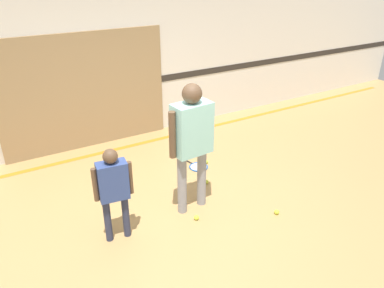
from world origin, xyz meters
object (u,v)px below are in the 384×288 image
person_instructor (192,135)px  tennis_ball_stray_right (206,182)px  tennis_ball_stray_left (277,212)px  person_student_left (113,185)px  tennis_ball_near_instructor (196,218)px  racket_spare_on_floor (198,166)px  tennis_ball_by_spare_racket (206,162)px

person_instructor → tennis_ball_stray_right: bearing=34.6°
tennis_ball_stray_left → tennis_ball_stray_right: bearing=109.5°
person_instructor → tennis_ball_stray_right: person_instructor is taller
person_student_left → tennis_ball_stray_right: bearing=24.9°
person_instructor → tennis_ball_near_instructor: 1.09m
racket_spare_on_floor → tennis_ball_by_spare_racket: 0.18m
person_instructor → tennis_ball_by_spare_racket: person_instructor is taller
tennis_ball_by_spare_racket → tennis_ball_near_instructor: bearing=-127.3°
tennis_ball_stray_left → tennis_ball_stray_right: (-0.40, 1.12, 0.00)m
person_student_left → tennis_ball_stray_right: size_ratio=18.19×
tennis_ball_near_instructor → tennis_ball_stray_left: 1.08m
tennis_ball_by_spare_racket → person_student_left: bearing=-151.9°
racket_spare_on_floor → tennis_ball_by_spare_racket: bearing=-93.6°
person_student_left → tennis_ball_stray_left: person_student_left is taller
person_instructor → person_student_left: 1.14m
person_instructor → tennis_ball_near_instructor: bearing=-113.9°
racket_spare_on_floor → tennis_ball_near_instructor: (-0.74, -1.18, 0.02)m
racket_spare_on_floor → tennis_ball_stray_right: size_ratio=8.43×
tennis_ball_by_spare_racket → tennis_ball_stray_right: (-0.34, -0.53, 0.00)m
tennis_ball_near_instructor → tennis_ball_stray_left: bearing=-24.2°
racket_spare_on_floor → tennis_ball_stray_right: 0.53m
person_student_left → racket_spare_on_floor: bearing=37.4°
tennis_ball_stray_right → tennis_ball_by_spare_racket: bearing=57.7°
person_student_left → racket_spare_on_floor: 2.13m
person_instructor → tennis_ball_by_spare_racket: bearing=43.7°
racket_spare_on_floor → tennis_ball_by_spare_racket: tennis_ball_by_spare_racket is taller
person_student_left → tennis_ball_near_instructor: size_ratio=18.19×
tennis_ball_stray_right → person_student_left: bearing=-162.7°
tennis_ball_by_spare_racket → tennis_ball_stray_left: 1.65m
person_instructor → tennis_ball_near_instructor: person_instructor is taller
tennis_ball_stray_right → racket_spare_on_floor: bearing=72.7°
tennis_ball_by_spare_racket → tennis_ball_stray_left: same height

